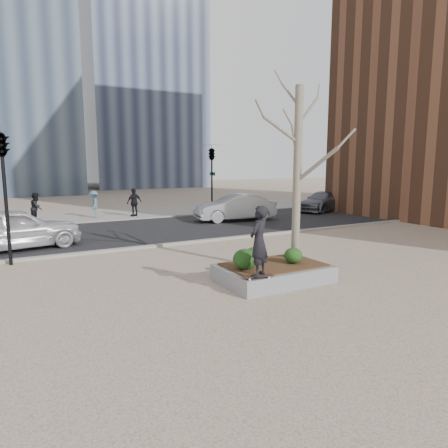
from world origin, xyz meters
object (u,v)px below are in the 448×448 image
planter (273,273)px  police_car (15,229)px  skateboard (258,277)px  skateboarder (259,241)px

planter → police_car: size_ratio=0.63×
police_car → skateboard: bearing=-160.4°
skateboard → police_car: (-5.17, 8.94, 0.34)m
planter → skateboard: 1.43m
planter → police_car: bearing=127.9°
planter → skateboard: size_ratio=3.85×
skateboard → skateboarder: (0.00, -0.00, 0.92)m
skateboard → skateboarder: bearing=-78.6°
skateboard → police_car: 10.33m
skateboard → police_car: police_car is taller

